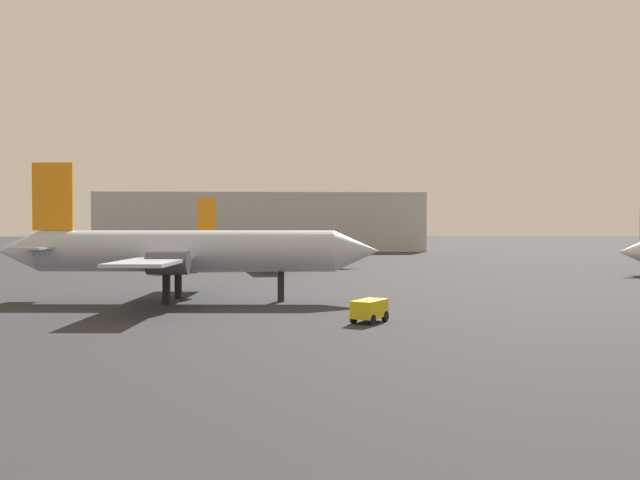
{
  "coord_description": "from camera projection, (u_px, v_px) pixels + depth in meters",
  "views": [
    {
      "loc": [
        2.7,
        -10.1,
        5.64
      ],
      "look_at": [
        5.3,
        44.24,
        4.34
      ],
      "focal_mm": 37.54,
      "sensor_mm": 36.0,
      "label": 1
    }
  ],
  "objects": [
    {
      "name": "terminal_building",
      "position": [
        263.0,
        222.0,
        146.81
      ],
      "size": [
        66.91,
        26.79,
        12.08
      ],
      "primitive_type": "cube",
      "color": "#B7B7B2",
      "rests_on": "ground_plane"
    },
    {
      "name": "airplane_on_taxiway",
      "position": [
        183.0,
        251.0,
        48.68
      ],
      "size": [
        28.16,
        21.2,
        10.12
      ],
      "rotation": [
        0.0,
        0.0,
        -0.06
      ],
      "color": "#B2BCCC",
      "rests_on": "ground_plane"
    },
    {
      "name": "baggage_cart",
      "position": [
        370.0,
        309.0,
        38.26
      ],
      "size": [
        2.42,
        2.72,
        1.3
      ],
      "rotation": [
        0.0,
        0.0,
        4.12
      ],
      "color": "gold",
      "rests_on": "ground_plane"
    },
    {
      "name": "airplane_far_right",
      "position": [
        272.0,
        246.0,
        84.32
      ],
      "size": [
        23.82,
        21.92,
        8.88
      ],
      "rotation": [
        0.0,
        0.0,
        0.16
      ],
      "color": "silver",
      "rests_on": "ground_plane"
    }
  ]
}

